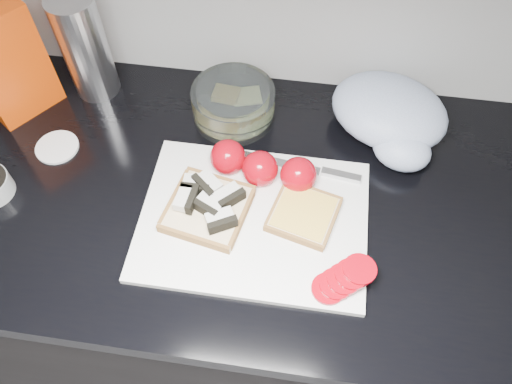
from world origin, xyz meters
TOP-DOWN VIEW (x-y plane):
  - base_cabinet at (0.00, 1.20)m, footprint 3.50×0.60m
  - countertop at (0.00, 1.20)m, footprint 3.50×0.64m
  - cutting_board at (0.15, 1.13)m, footprint 0.40×0.30m
  - bread_left at (0.07, 1.14)m, footprint 0.16×0.16m
  - bread_right at (0.24, 1.15)m, footprint 0.14×0.14m
  - tomato_slices at (0.31, 1.03)m, footprint 0.11×0.10m
  - knife at (0.25, 1.25)m, footprint 0.24×0.05m
  - tub_lid at (-0.26, 1.24)m, footprint 0.11×0.11m
  - glass_bowl at (0.07, 1.38)m, footprint 0.17×0.17m
  - steel_canister at (-0.23, 1.42)m, footprint 0.09×0.09m
  - grocery_bag at (0.38, 1.38)m, footprint 0.28×0.27m
  - whole_tomatoes at (0.15, 1.23)m, footprint 0.20×0.09m

SIDE VIEW (x-z plane):
  - base_cabinet at x=0.00m, z-range 0.00..0.86m
  - countertop at x=0.00m, z-range 0.86..0.90m
  - tub_lid at x=-0.26m, z-range 0.90..0.91m
  - cutting_board at x=0.15m, z-range 0.90..0.91m
  - knife at x=0.25m, z-range 0.91..0.92m
  - bread_right at x=0.24m, z-range 0.91..0.93m
  - tomato_slices at x=0.31m, z-range 0.91..0.94m
  - bread_left at x=0.07m, z-range 0.90..0.95m
  - whole_tomatoes at x=0.15m, z-range 0.90..0.97m
  - glass_bowl at x=0.07m, z-range 0.90..0.97m
  - grocery_bag at x=0.38m, z-range 0.90..1.00m
  - steel_canister at x=-0.23m, z-range 0.90..1.12m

